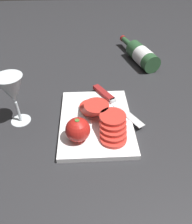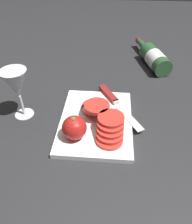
% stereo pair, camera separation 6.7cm
% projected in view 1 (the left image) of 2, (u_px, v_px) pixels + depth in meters
% --- Properties ---
extents(ground_plane, '(3.00, 3.00, 0.00)m').
position_uv_depth(ground_plane, '(84.00, 115.00, 0.73)').
color(ground_plane, '#28282B').
extents(cutting_board, '(0.30, 0.23, 0.02)m').
position_uv_depth(cutting_board, '(96.00, 121.00, 0.70)').
color(cutting_board, white).
rests_on(cutting_board, ground_plane).
extents(wine_bottle, '(0.31, 0.14, 0.08)m').
position_uv_depth(wine_bottle, '(141.00, 55.00, 0.99)').
color(wine_bottle, '#2D5633').
rests_on(wine_bottle, ground_plane).
extents(wine_glass, '(0.08, 0.08, 0.17)m').
position_uv_depth(wine_glass, '(12.00, 91.00, 0.64)').
color(wine_glass, silver).
rests_on(wine_glass, ground_plane).
extents(whole_tomato, '(0.07, 0.07, 0.07)m').
position_uv_depth(whole_tomato, '(78.00, 130.00, 0.61)').
color(whole_tomato, red).
rests_on(whole_tomato, cutting_board).
extents(knife, '(0.23, 0.15, 0.01)m').
position_uv_depth(knife, '(108.00, 97.00, 0.77)').
color(knife, silver).
rests_on(knife, cutting_board).
extents(tomato_slice_stack_near, '(0.12, 0.09, 0.05)m').
position_uv_depth(tomato_slice_stack_near, '(94.00, 107.00, 0.70)').
color(tomato_slice_stack_near, red).
rests_on(tomato_slice_stack_near, cutting_board).
extents(tomato_slice_stack_far, '(0.12, 0.08, 0.05)m').
position_uv_depth(tomato_slice_stack_far, '(113.00, 127.00, 0.63)').
color(tomato_slice_stack_far, red).
rests_on(tomato_slice_stack_far, cutting_board).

